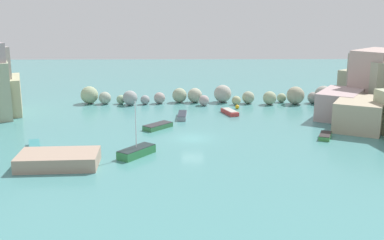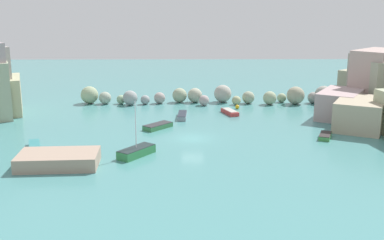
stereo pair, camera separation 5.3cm
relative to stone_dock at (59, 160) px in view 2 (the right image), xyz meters
name	(u,v)px [view 2 (the right image)]	position (x,y,z in m)	size (l,w,h in m)	color
cove_water	(192,138)	(13.11, 9.65, -0.67)	(160.00, 160.00, 0.00)	teal
rock_breakwater	(215,96)	(16.87, 29.55, 0.51)	(39.50, 4.73, 2.78)	#99AA83
stone_dock	(59,160)	(0.00, 0.00, 0.00)	(7.63, 4.56, 1.34)	tan
channel_buoy	(237,107)	(20.00, 25.58, -0.36)	(0.62, 0.62, 0.62)	gold
moored_boat_0	(34,145)	(-4.22, 6.03, -0.38)	(2.07, 3.35, 0.58)	teal
moored_boat_1	(325,136)	(28.67, 9.56, -0.41)	(2.26, 3.31, 0.53)	#408A45
moored_boat_2	(136,152)	(7.22, 3.11, -0.20)	(3.86, 4.46, 5.81)	#328148
moored_boat_3	(230,112)	(18.59, 22.20, -0.38)	(2.39, 3.97, 0.61)	#C43A39
moored_boat_4	(182,116)	(11.82, 19.91, -0.35)	(1.28, 4.29, 0.66)	gray
moored_boat_5	(158,126)	(8.80, 14.20, -0.36)	(3.79, 4.00, 0.62)	#3A7B49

